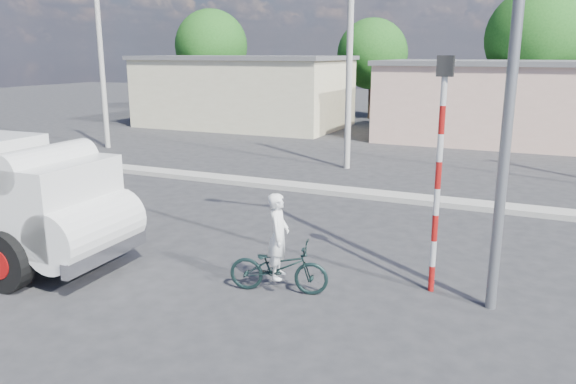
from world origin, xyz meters
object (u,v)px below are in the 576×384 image
at_px(bicycle, 279,267).
at_px(streetlight, 507,16).
at_px(cyclist, 279,251).
at_px(traffic_pole, 440,156).

relative_size(bicycle, streetlight, 0.21).
bearing_deg(cyclist, traffic_pole, -77.79).
bearing_deg(cyclist, bicycle, -0.00).
bearing_deg(traffic_pole, bicycle, -154.74).
relative_size(cyclist, streetlight, 0.18).
distance_m(cyclist, streetlight, 5.55).
height_order(bicycle, streetlight, streetlight).
relative_size(cyclist, traffic_pole, 0.37).
bearing_deg(bicycle, cyclist, -0.00).
distance_m(traffic_pole, streetlight, 2.56).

